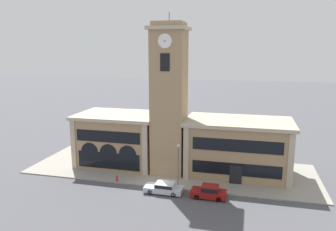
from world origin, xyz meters
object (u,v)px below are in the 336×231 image
parked_car_near (164,188)px  bollard (212,187)px  parked_car_mid (209,192)px  street_lamp (178,159)px  fire_hydrant (117,178)px

parked_car_near → bollard: (5.53, 1.55, 0.00)m
parked_car_mid → street_lamp: size_ratio=0.74×
street_lamp → fire_hydrant: street_lamp is taller
parked_car_mid → bollard: (0.17, 1.55, -0.09)m
parked_car_mid → bollard: parked_car_mid is taller
parked_car_near → street_lamp: bearing=-127.8°
parked_car_near → parked_car_mid: 5.36m
bollard → street_lamp: bearing=178.5°
bollard → fire_hydrant: bollard is taller
street_lamp → parked_car_mid: bearing=-22.4°
fire_hydrant → parked_car_near: bearing=-12.7°
parked_car_near → parked_car_mid: size_ratio=1.13×
street_lamp → fire_hydrant: size_ratio=6.31×
fire_hydrant → bollard: bearing=0.2°
parked_car_near → parked_car_mid: parked_car_mid is taller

